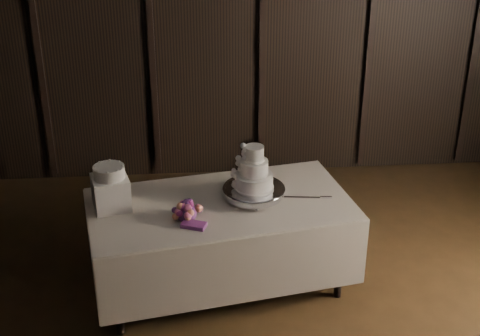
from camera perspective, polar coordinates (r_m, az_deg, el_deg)
name	(u,v)px	position (r m, az deg, el deg)	size (l,w,h in m)	color
room	(336,206)	(3.56, 8.18, -3.23)	(6.08, 7.08, 3.08)	black
display_table	(221,241)	(5.26, -1.64, -6.28)	(2.15, 1.38, 0.76)	beige
cake_stand	(254,193)	(5.12, 1.19, -2.17)	(0.48, 0.48, 0.09)	silver
wedding_cake	(251,173)	(5.03, 0.93, -0.42)	(0.32, 0.29, 0.35)	white
bouquet	(186,211)	(4.86, -4.60, -3.71)	(0.28, 0.38, 0.18)	#E05F96
box_pedestal	(111,193)	(5.05, -10.96, -2.08)	(0.26, 0.26, 0.25)	white
small_cake	(109,172)	(4.98, -11.12, -0.34)	(0.23, 0.23, 0.09)	white
cake_knife	(302,197)	(5.17, 5.30, -2.51)	(0.37, 0.02, 0.01)	silver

